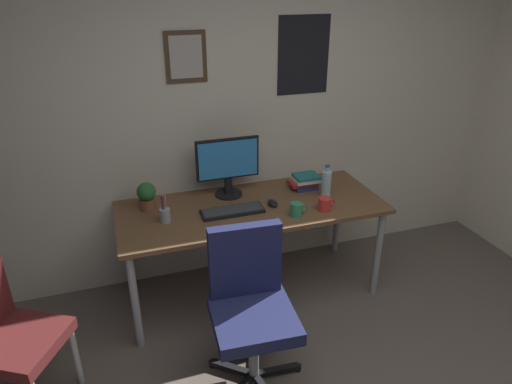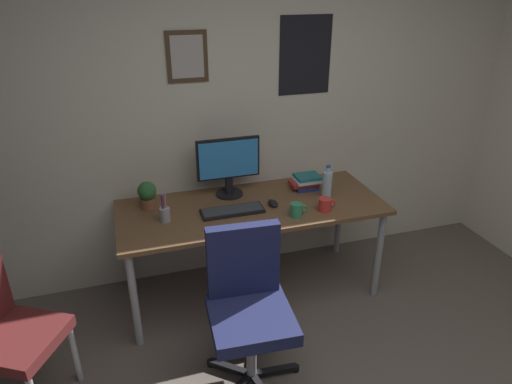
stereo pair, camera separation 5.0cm
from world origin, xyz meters
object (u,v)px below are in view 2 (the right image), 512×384
object	(u,v)px
book_stack_left	(306,182)
computer_mouse	(273,203)
office_chair	(248,301)
coffee_mug_near	(297,210)
coffee_mug_far	(325,205)
potted_plant	(147,194)
side_chair	(5,329)
pen_cup	(165,214)
keyboard	(232,211)
water_bottle	(327,184)
monitor	(229,164)

from	to	relation	value
book_stack_left	computer_mouse	bearing A→B (deg)	-148.72
office_chair	coffee_mug_near	distance (m)	0.75
coffee_mug_far	potted_plant	bearing A→B (deg)	160.74
office_chair	side_chair	size ratio (longest dim) A/B	1.09
coffee_mug_far	pen_cup	distance (m)	1.08
computer_mouse	coffee_mug_far	xyz separation A→B (m)	(0.31, -0.18, 0.03)
side_chair	computer_mouse	world-z (taller)	side_chair
coffee_mug_near	coffee_mug_far	world-z (taller)	same
coffee_mug_far	coffee_mug_near	bearing A→B (deg)	-176.00
side_chair	pen_cup	distance (m)	1.10
office_chair	side_chair	bearing A→B (deg)	171.55
book_stack_left	coffee_mug_near	bearing A→B (deg)	-120.55
keyboard	coffee_mug_far	world-z (taller)	coffee_mug_far
computer_mouse	potted_plant	distance (m)	0.87
keyboard	potted_plant	bearing A→B (deg)	155.94
keyboard	coffee_mug_far	size ratio (longest dim) A/B	3.38
computer_mouse	water_bottle	size ratio (longest dim) A/B	0.44
computer_mouse	potted_plant	xyz separation A→B (m)	(-0.84, 0.22, 0.09)
monitor	keyboard	size ratio (longest dim) A/B	1.07
coffee_mug_far	book_stack_left	bearing A→B (deg)	87.37
book_stack_left	office_chair	bearing A→B (deg)	-128.71
potted_plant	keyboard	bearing A→B (deg)	-24.06
side_chair	monitor	bearing A→B (deg)	28.35
water_bottle	book_stack_left	world-z (taller)	water_bottle
monitor	coffee_mug_near	size ratio (longest dim) A/B	3.81
keyboard	book_stack_left	size ratio (longest dim) A/B	1.93
potted_plant	office_chair	bearing A→B (deg)	-64.08
office_chair	potted_plant	xyz separation A→B (m)	(-0.45, 0.93, 0.31)
office_chair	keyboard	world-z (taller)	office_chair
side_chair	pen_cup	size ratio (longest dim) A/B	4.38
side_chair	computer_mouse	size ratio (longest dim) A/B	7.95
pen_cup	book_stack_left	xyz separation A→B (m)	(1.08, 0.21, -0.00)
side_chair	monitor	distance (m)	1.70
water_bottle	pen_cup	distance (m)	1.17
book_stack_left	potted_plant	bearing A→B (deg)	178.89
water_bottle	potted_plant	distance (m)	1.27
water_bottle	book_stack_left	bearing A→B (deg)	112.58
pen_cup	book_stack_left	world-z (taller)	pen_cup
office_chair	water_bottle	size ratio (longest dim) A/B	3.76
book_stack_left	side_chair	bearing A→B (deg)	-160.59
keyboard	side_chair	bearing A→B (deg)	-160.45
office_chair	monitor	distance (m)	1.07
office_chair	computer_mouse	xyz separation A→B (m)	(0.39, 0.70, 0.23)
coffee_mug_near	coffee_mug_far	xyz separation A→B (m)	(0.22, 0.02, -0.00)
side_chair	keyboard	size ratio (longest dim) A/B	2.03
coffee_mug_near	water_bottle	bearing A→B (deg)	32.46
office_chair	pen_cup	size ratio (longest dim) A/B	4.75
coffee_mug_near	book_stack_left	world-z (taller)	book_stack_left
potted_plant	pen_cup	distance (m)	0.25
computer_mouse	water_bottle	distance (m)	0.42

